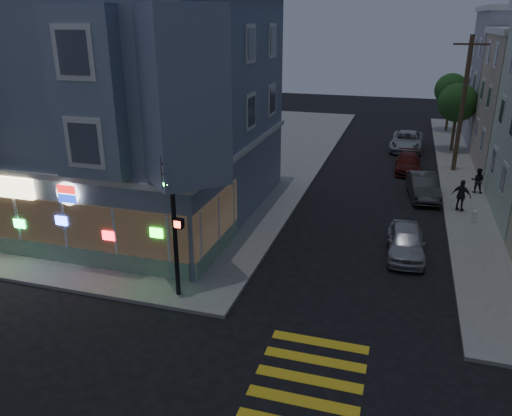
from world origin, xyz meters
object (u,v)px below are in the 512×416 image
at_px(fire_hydrant, 474,216).
at_px(street_tree_near, 458,103).
at_px(parked_car_c, 408,163).
at_px(traffic_signal, 172,204).
at_px(street_tree_far, 451,90).
at_px(utility_pole, 463,103).
at_px(pedestrian_b, 461,196).
at_px(parked_car_d, 407,141).
at_px(parked_car_a, 406,242).
at_px(pedestrian_a, 478,180).
at_px(parked_car_b, 423,186).

bearing_deg(fire_hydrant, street_tree_near, 90.63).
relative_size(parked_car_c, traffic_signal, 0.76).
distance_m(street_tree_far, parked_car_c, 15.53).
bearing_deg(street_tree_far, traffic_signal, -107.93).
distance_m(utility_pole, street_tree_near, 6.06).
bearing_deg(parked_car_c, pedestrian_b, -69.91).
height_order(street_tree_far, parked_car_d, street_tree_far).
bearing_deg(fire_hydrant, street_tree_far, 90.42).
bearing_deg(parked_car_a, fire_hydrant, 51.82).
relative_size(street_tree_far, traffic_signal, 0.96).
xyz_separation_m(pedestrian_a, parked_car_c, (-4.08, 4.00, -0.30)).
bearing_deg(parked_car_b, pedestrian_b, -54.70).
relative_size(pedestrian_a, pedestrian_b, 0.87).
height_order(parked_car_d, traffic_signal, traffic_signal).
bearing_deg(traffic_signal, parked_car_b, 63.31).
distance_m(street_tree_far, parked_car_a, 29.13).
distance_m(street_tree_near, pedestrian_a, 11.25).
height_order(parked_car_a, parked_car_d, parked_car_d).
height_order(utility_pole, parked_car_a, utility_pole).
relative_size(parked_car_b, parked_car_d, 0.81).
distance_m(pedestrian_a, traffic_signal, 20.66).
bearing_deg(parked_car_b, parked_car_a, -103.35).
distance_m(pedestrian_b, parked_car_d, 14.37).
distance_m(utility_pole, fire_hydrant, 10.95).
height_order(utility_pole, fire_hydrant, utility_pole).
height_order(utility_pole, parked_car_c, utility_pole).
height_order(parked_car_a, parked_car_b, parked_car_b).
xyz_separation_m(pedestrian_b, fire_hydrant, (0.58, -1.65, -0.52)).
xyz_separation_m(pedestrian_b, parked_car_c, (-2.88, 7.60, -0.42)).
bearing_deg(street_tree_near, fire_hydrant, -89.37).
relative_size(parked_car_a, parked_car_b, 0.92).
bearing_deg(traffic_signal, utility_pole, 66.82).
relative_size(street_tree_far, parked_car_a, 1.33).
bearing_deg(parked_car_d, street_tree_near, 8.51).
distance_m(parked_car_b, parked_car_d, 12.01).
xyz_separation_m(pedestrian_a, pedestrian_b, (-1.20, -3.60, 0.11)).
height_order(utility_pole, traffic_signal, utility_pole).
relative_size(parked_car_d, fire_hydrant, 7.76).
xyz_separation_m(pedestrian_a, fire_hydrant, (-0.62, -5.25, -0.40)).
bearing_deg(parked_car_d, pedestrian_a, -65.43).
xyz_separation_m(pedestrian_a, parked_car_d, (-4.28, 10.43, -0.17)).
bearing_deg(street_tree_far, pedestrian_a, -87.57).
relative_size(pedestrian_a, parked_car_b, 0.35).
bearing_deg(pedestrian_b, parked_car_a, 91.36).
distance_m(parked_car_b, fire_hydrant, 4.50).
bearing_deg(utility_pole, street_tree_near, 88.09).
height_order(pedestrian_a, fire_hydrant, pedestrian_a).
xyz_separation_m(parked_car_b, parked_car_c, (-0.95, 5.53, -0.10)).
height_order(parked_car_c, parked_car_d, parked_car_d).
height_order(parked_car_c, fire_hydrant, parked_car_c).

